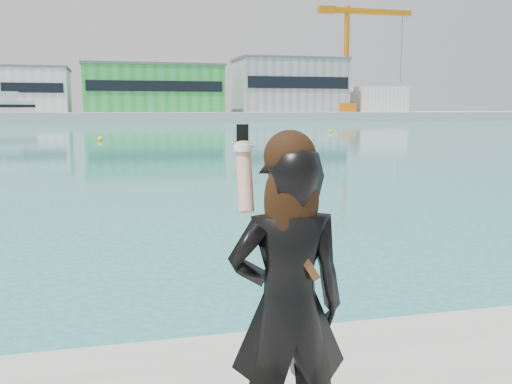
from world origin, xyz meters
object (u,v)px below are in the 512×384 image
dock_crane (351,55)px  motor_yacht (9,112)px  buoy_near (330,133)px  woman (288,298)px  buoy_extra (100,141)px

dock_crane → motor_yacht: bearing=-173.5°
dock_crane → buoy_near: (-30.03, -63.47, -15.07)m
buoy_near → woman: woman is taller
buoy_near → buoy_extra: bearing=-156.7°
dock_crane → woman: dock_crane is taller
woman → dock_crane: bearing=-108.9°
dock_crane → woman: 134.85m
dock_crane → motor_yacht: 74.88m
motor_yacht → woman: motor_yacht is taller
dock_crane → buoy_near: bearing=-115.3°
dock_crane → woman: (-53.90, -122.89, -13.31)m
dock_crane → buoy_extra: (-55.69, -74.50, -15.07)m
buoy_near → woman: (-23.88, -59.42, 1.75)m
motor_yacht → buoy_extra: motor_yacht is taller
buoy_near → buoy_extra: same height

